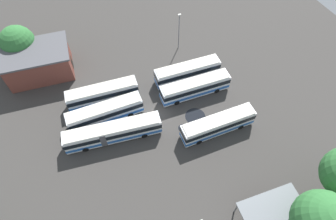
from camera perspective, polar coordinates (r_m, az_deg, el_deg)
ground_plane at (r=49.23m, az=-2.16°, el=-0.92°), size 95.87×95.87×0.00m
bus_row0_slot1 at (r=46.04m, az=-10.96°, el=-4.36°), size 15.51×4.81×3.35m
bus_row0_slot2 at (r=48.42m, az=-12.41°, el=-0.45°), size 12.59×2.84×3.35m
bus_row0_slot3 at (r=50.97m, az=-12.89°, el=3.23°), size 12.46×3.77×3.35m
bus_row1_slot0 at (r=46.66m, az=9.91°, el=-2.86°), size 12.41×2.96×3.35m
bus_row1_slot2 at (r=50.82m, az=5.41°, el=4.55°), size 12.71×3.31×3.35m
bus_row1_slot3 at (r=53.20m, az=3.89°, el=7.65°), size 12.36×3.40×3.35m
depot_building at (r=58.55m, az=-24.42°, el=8.73°), size 12.85×9.51×5.47m
maintenance_shelter at (r=40.91m, az=21.09°, el=-19.57°), size 8.90×7.69×3.44m
lamp_post_mid_lot at (r=57.47m, az=2.19°, el=15.62°), size 0.56×0.28×8.08m
tree_north_edge at (r=60.45m, az=-27.74°, el=11.83°), size 6.28×6.28×8.21m
puddle_centre_drain at (r=47.75m, az=3.01°, el=-3.64°), size 1.61×1.61×0.01m
puddle_near_shelter at (r=49.20m, az=5.45°, el=-1.28°), size 3.49×3.49×0.01m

